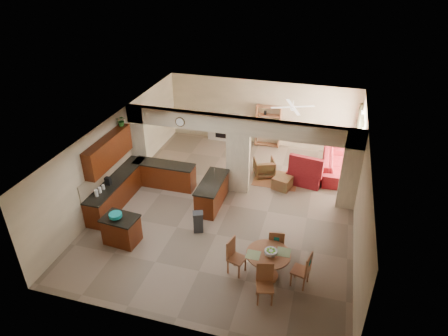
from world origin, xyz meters
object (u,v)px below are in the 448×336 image
(dining_table, at_px, (268,261))
(kitchen_island, at_px, (122,230))
(armchair, at_px, (264,167))
(sofa, at_px, (336,165))

(dining_table, bearing_deg, kitchen_island, 177.10)
(armchair, bearing_deg, dining_table, 79.25)
(dining_table, relative_size, sofa, 0.46)
(kitchen_island, relative_size, armchair, 1.43)
(sofa, xyz_separation_m, armchair, (-2.59, -0.89, -0.03))
(dining_table, height_order, armchair, dining_table)
(kitchen_island, distance_m, dining_table, 4.36)
(dining_table, distance_m, sofa, 6.22)
(kitchen_island, bearing_deg, armchair, 61.41)
(kitchen_island, bearing_deg, sofa, 49.75)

